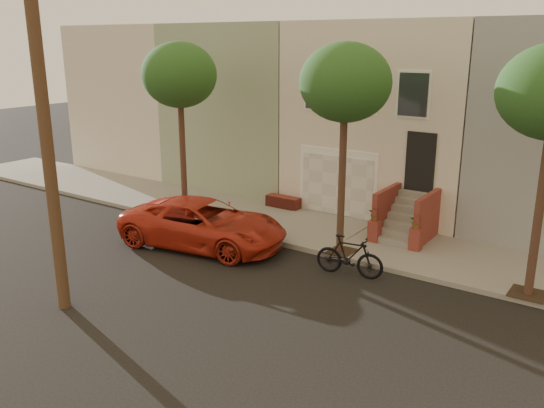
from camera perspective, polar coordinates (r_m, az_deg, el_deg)
The scene contains 7 objects.
ground at distance 15.42m, azimuth -3.53°, elevation -8.71°, with size 90.00×90.00×0.00m, color black.
sidewalk at distance 19.56m, azimuth 6.19°, elevation -3.06°, with size 40.00×3.70×0.15m, color gray.
house_row at distance 23.96m, azimuth 13.27°, elevation 8.92°, with size 33.10×11.70×7.00m.
tree_left at distance 20.60m, azimuth -9.27°, elevation 12.54°, with size 2.70×2.57×6.30m.
tree_mid at distance 16.78m, azimuth 7.36°, elevation 11.85°, with size 2.70×2.57×6.30m.
pickup_truck at distance 18.51m, azimuth -6.90°, elevation -1.97°, with size 2.52×5.47×1.52m, color red.
motorcycle at distance 16.28m, azimuth 7.77°, elevation -5.18°, with size 0.56×1.97×1.18m, color black.
Camera 1 is at (8.73, -10.95, 6.46)m, focal length 37.56 mm.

